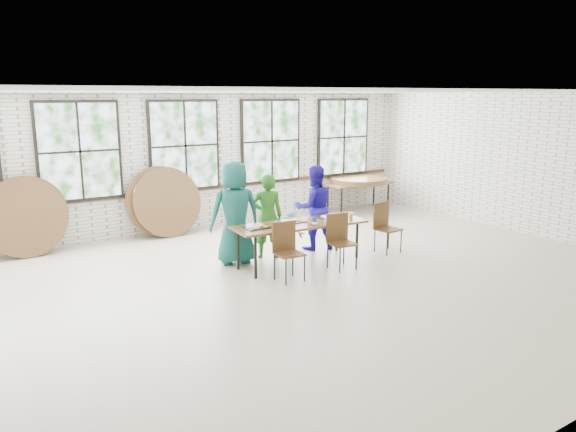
% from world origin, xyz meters
% --- Properties ---
extents(room, '(12.00, 12.00, 12.00)m').
position_xyz_m(room, '(0.00, 4.44, 1.83)').
color(room, '#B1A08D').
rests_on(room, ground).
extents(dining_table, '(2.47, 1.03, 0.74)m').
position_xyz_m(dining_table, '(0.63, 0.98, 0.69)').
color(dining_table, brown).
rests_on(dining_table, ground).
extents(chair_near_left, '(0.46, 0.44, 0.95)m').
position_xyz_m(chair_near_left, '(-0.04, 0.39, 0.56)').
color(chair_near_left, '#4D3419').
rests_on(chair_near_left, ground).
extents(chair_near_right, '(0.48, 0.47, 0.95)m').
position_xyz_m(chair_near_right, '(1.08, 0.41, 0.56)').
color(chair_near_right, '#4D3419').
rests_on(chair_near_right, ground).
extents(chair_spare, '(0.46, 0.45, 0.95)m').
position_xyz_m(chair_spare, '(2.44, 0.74, 0.56)').
color(chair_spare, '#4D3419').
rests_on(chair_spare, ground).
extents(adult_teal, '(1.01, 0.77, 1.84)m').
position_xyz_m(adult_teal, '(-0.30, 1.63, 0.92)').
color(adult_teal, '#165551').
rests_on(adult_teal, ground).
extents(adult_green, '(0.67, 0.58, 1.56)m').
position_xyz_m(adult_green, '(0.36, 1.63, 0.78)').
color(adult_green, '#27671B').
rests_on(adult_green, ground).
extents(toddler, '(0.58, 0.42, 0.81)m').
position_xyz_m(toddler, '(0.86, 1.63, 0.40)').
color(toddler, '#162845').
rests_on(toddler, ground).
extents(adult_blue, '(0.94, 0.83, 1.64)m').
position_xyz_m(adult_blue, '(1.42, 1.63, 0.82)').
color(adult_blue, '#21169B').
rests_on(adult_blue, ground).
extents(storage_table, '(1.81, 0.78, 0.74)m').
position_xyz_m(storage_table, '(4.55, 3.94, 0.69)').
color(storage_table, brown).
rests_on(storage_table, ground).
extents(tabletop_clutter, '(2.05, 0.66, 0.11)m').
position_xyz_m(tabletop_clutter, '(0.73, 0.94, 0.77)').
color(tabletop_clutter, black).
rests_on(tabletop_clutter, dining_table).
extents(round_tops_stacked, '(1.50, 1.50, 0.13)m').
position_xyz_m(round_tops_stacked, '(4.55, 3.94, 0.80)').
color(round_tops_stacked, brown).
rests_on(round_tops_stacked, storage_table).
extents(round_tops_leaning, '(4.27, 0.44, 1.49)m').
position_xyz_m(round_tops_leaning, '(-1.95, 4.22, 0.73)').
color(round_tops_leaning, brown).
rests_on(round_tops_leaning, ground).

